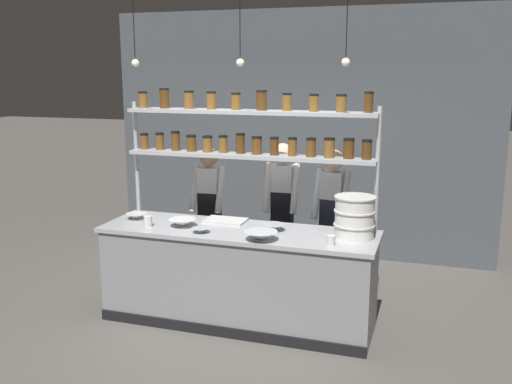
% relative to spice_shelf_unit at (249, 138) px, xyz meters
% --- Properties ---
extents(ground_plane, '(40.00, 40.00, 0.00)m').
position_rel_spice_shelf_unit_xyz_m(ground_plane, '(-0.01, -0.33, -1.74)').
color(ground_plane, '#5B5651').
extents(back_wall, '(5.01, 0.12, 3.13)m').
position_rel_spice_shelf_unit_xyz_m(back_wall, '(-0.01, 2.00, -0.17)').
color(back_wall, '#4C5156').
rests_on(back_wall, ground_plane).
extents(prep_counter, '(2.61, 0.76, 0.92)m').
position_rel_spice_shelf_unit_xyz_m(prep_counter, '(-0.01, -0.33, -1.28)').
color(prep_counter, gray).
rests_on(prep_counter, ground_plane).
extents(spice_shelf_unit, '(2.49, 0.28, 2.21)m').
position_rel_spice_shelf_unit_xyz_m(spice_shelf_unit, '(0.00, 0.00, 0.00)').
color(spice_shelf_unit, '#ADAFB5').
rests_on(spice_shelf_unit, ground_plane).
extents(chef_left, '(0.37, 0.29, 1.57)m').
position_rel_spice_shelf_unit_xyz_m(chef_left, '(-0.60, 0.43, -0.85)').
color(chef_left, black).
rests_on(chef_left, ground_plane).
extents(chef_center, '(0.37, 0.29, 1.64)m').
position_rel_spice_shelf_unit_xyz_m(chef_center, '(0.19, 0.51, -0.80)').
color(chef_center, black).
rests_on(chef_center, ground_plane).
extents(chef_right, '(0.39, 0.31, 1.60)m').
position_rel_spice_shelf_unit_xyz_m(chef_right, '(0.74, 0.42, -0.82)').
color(chef_right, black).
rests_on(chef_right, ground_plane).
extents(container_stack, '(0.37, 0.37, 0.38)m').
position_rel_spice_shelf_unit_xyz_m(container_stack, '(1.07, -0.26, -0.63)').
color(container_stack, white).
rests_on(container_stack, prep_counter).
extents(cutting_board, '(0.40, 0.26, 0.02)m').
position_rel_spice_shelf_unit_xyz_m(cutting_board, '(-0.21, -0.11, -0.81)').
color(cutting_board, silver).
rests_on(cutting_board, prep_counter).
extents(prep_bowl_near_left, '(0.26, 0.26, 0.07)m').
position_rel_spice_shelf_unit_xyz_m(prep_bowl_near_left, '(-0.55, -0.39, -0.79)').
color(prep_bowl_near_left, white).
rests_on(prep_bowl_near_left, prep_counter).
extents(prep_bowl_center_front, '(0.21, 0.21, 0.06)m').
position_rel_spice_shelf_unit_xyz_m(prep_bowl_center_front, '(-1.10, -0.28, -0.79)').
color(prep_bowl_center_front, silver).
rests_on(prep_bowl_center_front, prep_counter).
extents(prep_bowl_center_back, '(0.23, 0.23, 0.06)m').
position_rel_spice_shelf_unit_xyz_m(prep_bowl_center_back, '(0.31, -0.27, -0.79)').
color(prep_bowl_center_back, '#B2B7BC').
rests_on(prep_bowl_center_back, prep_counter).
extents(prep_bowl_near_right, '(0.30, 0.30, 0.08)m').
position_rel_spice_shelf_unit_xyz_m(prep_bowl_near_right, '(0.30, -0.60, -0.78)').
color(prep_bowl_near_right, silver).
rests_on(prep_bowl_near_right, prep_counter).
extents(prep_bowl_far_left, '(0.17, 0.17, 0.05)m').
position_rel_spice_shelf_unit_xyz_m(prep_bowl_far_left, '(-0.29, -0.54, -0.80)').
color(prep_bowl_far_left, '#B2B7BC').
rests_on(prep_bowl_far_left, prep_counter).
extents(serving_cup_front, '(0.08, 0.08, 0.10)m').
position_rel_spice_shelf_unit_xyz_m(serving_cup_front, '(-0.86, -0.49, -0.77)').
color(serving_cup_front, silver).
rests_on(serving_cup_front, prep_counter).
extents(serving_cup_by_board, '(0.08, 0.08, 0.09)m').
position_rel_spice_shelf_unit_xyz_m(serving_cup_by_board, '(0.91, -0.55, -0.78)').
color(serving_cup_by_board, silver).
rests_on(serving_cup_by_board, prep_counter).
extents(pendant_light_row, '(2.04, 0.07, 0.68)m').
position_rel_spice_shelf_unit_xyz_m(pendant_light_row, '(-0.01, -0.33, 0.74)').
color(pendant_light_row, black).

